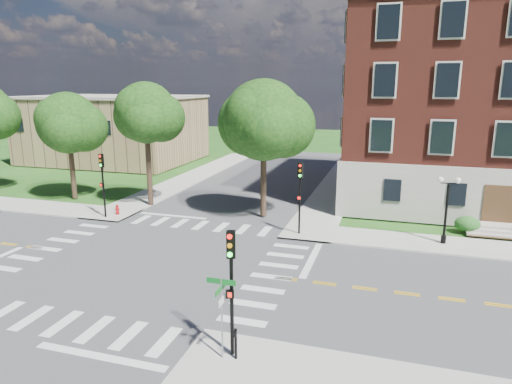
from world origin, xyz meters
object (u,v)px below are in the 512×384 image
(fire_hydrant, at_px, (117,210))
(traffic_signal_se, at_px, (231,277))
(traffic_signal_ne, at_px, (300,189))
(traffic_signal_nw, at_px, (102,177))
(street_sign_pole, at_px, (222,303))
(twin_lamp_west, at_px, (447,206))
(push_button_post, at_px, (236,342))

(fire_hydrant, bearing_deg, traffic_signal_se, -45.40)
(traffic_signal_ne, xyz_separation_m, fire_hydrant, (-14.30, 0.48, -2.72))
(traffic_signal_ne, distance_m, traffic_signal_nw, 14.75)
(traffic_signal_nw, xyz_separation_m, street_sign_pole, (14.98, -14.39, -0.88))
(traffic_signal_nw, relative_size, twin_lamp_west, 1.13)
(push_button_post, bearing_deg, fire_hydrant, 134.58)
(street_sign_pole, height_order, push_button_post, street_sign_pole)
(twin_lamp_west, bearing_deg, traffic_signal_se, -119.25)
(push_button_post, relative_size, fire_hydrant, 1.60)
(traffic_signal_nw, xyz_separation_m, fire_hydrant, (0.44, 0.92, -2.72))
(traffic_signal_nw, height_order, push_button_post, traffic_signal_nw)
(push_button_post, bearing_deg, traffic_signal_ne, 92.79)
(street_sign_pole, bearing_deg, twin_lamp_west, 60.48)
(traffic_signal_ne, bearing_deg, push_button_post, -87.21)
(traffic_signal_se, bearing_deg, traffic_signal_ne, 91.98)
(push_button_post, xyz_separation_m, fire_hydrant, (-15.02, 15.24, -0.33))
(traffic_signal_nw, bearing_deg, street_sign_pole, -43.84)
(twin_lamp_west, bearing_deg, fire_hydrant, -179.24)
(traffic_signal_se, bearing_deg, street_sign_pole, -131.63)
(traffic_signal_se, height_order, traffic_signal_ne, same)
(traffic_signal_ne, relative_size, push_button_post, 4.00)
(traffic_signal_se, xyz_separation_m, push_button_post, (0.22, -0.24, -2.39))
(push_button_post, bearing_deg, twin_lamp_west, 61.74)
(traffic_signal_ne, relative_size, twin_lamp_west, 1.13)
(traffic_signal_nw, distance_m, fire_hydrant, 2.91)
(traffic_signal_se, height_order, street_sign_pole, traffic_signal_se)
(traffic_signal_se, distance_m, traffic_signal_ne, 14.53)
(twin_lamp_west, bearing_deg, street_sign_pole, -119.52)
(traffic_signal_se, relative_size, street_sign_pole, 1.55)
(traffic_signal_se, height_order, push_button_post, traffic_signal_se)
(twin_lamp_west, distance_m, street_sign_pole, 17.95)
(street_sign_pole, xyz_separation_m, push_button_post, (0.48, 0.06, -1.51))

